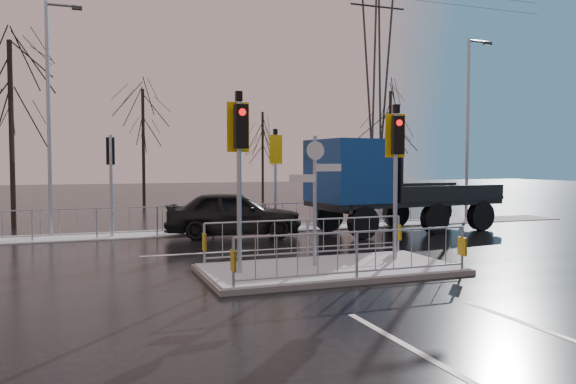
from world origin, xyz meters
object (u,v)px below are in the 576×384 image
object	(u,v)px
street_lamp_right	(469,122)
traffic_island	(329,256)
flatbed_truck	(372,184)
street_lamp_left	(51,108)
car_far_lane	(234,214)

from	to	relation	value
street_lamp_right	traffic_island	bearing A→B (deg)	-141.27
street_lamp_right	flatbed_truck	bearing A→B (deg)	-159.36
street_lamp_left	car_far_lane	bearing A→B (deg)	-22.25
car_far_lane	street_lamp_right	bearing A→B (deg)	-67.54
street_lamp_right	street_lamp_left	world-z (taller)	street_lamp_left
flatbed_truck	street_lamp_right	xyz separation A→B (m)	(6.03, 2.27, 2.58)
traffic_island	street_lamp_left	size ratio (longest dim) A/B	0.73
traffic_island	street_lamp_right	bearing A→B (deg)	38.73
flatbed_truck	street_lamp_right	bearing A→B (deg)	20.64
traffic_island	car_far_lane	xyz separation A→B (m)	(-0.45, 7.05, 0.41)
car_far_lane	street_lamp_left	xyz separation A→B (m)	(-5.97, 2.44, 3.69)
street_lamp_right	street_lamp_left	distance (m)	17.03
traffic_island	street_lamp_right	size ratio (longest dim) A/B	0.75
car_far_lane	street_lamp_right	xyz separation A→B (m)	(11.04, 1.44, 3.59)
flatbed_truck	traffic_island	bearing A→B (deg)	-126.21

